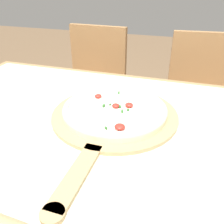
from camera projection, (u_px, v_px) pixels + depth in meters
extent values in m
cube|color=#A87F51|center=(91.00, 134.00, 0.72)|extent=(1.40, 0.97, 0.03)
cylinder|color=#A87F51|center=(22.00, 127.00, 1.44)|extent=(0.06, 0.06, 0.72)
cube|color=silver|center=(91.00, 129.00, 0.72)|extent=(1.32, 0.89, 0.00)
cylinder|color=tan|center=(115.00, 114.00, 0.78)|extent=(0.41, 0.41, 0.01)
cube|color=tan|center=(77.00, 175.00, 0.54)|extent=(0.05, 0.22, 0.01)
cylinder|color=tan|center=(52.00, 214.00, 0.45)|extent=(0.05, 0.05, 0.01)
cylinder|color=beige|center=(115.00, 110.00, 0.77)|extent=(0.34, 0.34, 0.02)
torus|color=beige|center=(115.00, 108.00, 0.77)|extent=(0.34, 0.34, 0.02)
cylinder|color=white|center=(115.00, 108.00, 0.77)|extent=(0.30, 0.30, 0.00)
ellipsoid|color=red|center=(98.00, 96.00, 0.83)|extent=(0.02, 0.02, 0.01)
ellipsoid|color=red|center=(129.00, 105.00, 0.77)|extent=(0.03, 0.03, 0.01)
ellipsoid|color=red|center=(120.00, 127.00, 0.65)|extent=(0.03, 0.03, 0.01)
ellipsoid|color=red|center=(116.00, 106.00, 0.76)|extent=(0.02, 0.02, 0.01)
cube|color=#387533|center=(122.00, 111.00, 0.73)|extent=(0.01, 0.01, 0.01)
cube|color=#387533|center=(106.00, 128.00, 0.65)|extent=(0.01, 0.01, 0.01)
cube|color=#387533|center=(128.00, 110.00, 0.74)|extent=(0.01, 0.01, 0.01)
cube|color=#387533|center=(104.00, 106.00, 0.77)|extent=(0.01, 0.01, 0.01)
cube|color=#387533|center=(120.00, 107.00, 0.76)|extent=(0.01, 0.01, 0.01)
cube|color=#387533|center=(110.00, 105.00, 0.78)|extent=(0.01, 0.01, 0.01)
cube|color=#387533|center=(119.00, 93.00, 0.85)|extent=(0.01, 0.01, 0.01)
cube|color=#A37547|center=(88.00, 103.00, 1.54)|extent=(0.42, 0.42, 0.02)
cube|color=#A37547|center=(98.00, 60.00, 1.57)|extent=(0.38, 0.05, 0.44)
cylinder|color=#A37547|center=(58.00, 140.00, 1.57)|extent=(0.04, 0.04, 0.43)
cylinder|color=#A37547|center=(103.00, 150.00, 1.47)|extent=(0.04, 0.04, 0.43)
cylinder|color=#A37547|center=(80.00, 116.00, 1.83)|extent=(0.04, 0.04, 0.43)
cylinder|color=#A37547|center=(119.00, 124.00, 1.73)|extent=(0.04, 0.04, 0.43)
cube|color=#A37547|center=(198.00, 119.00, 1.36)|extent=(0.44, 0.44, 0.02)
cube|color=#A37547|center=(202.00, 70.00, 1.40)|extent=(0.38, 0.07, 0.44)
cylinder|color=#A37547|center=(165.00, 164.00, 1.36)|extent=(0.04, 0.04, 0.43)
cylinder|color=#A37547|center=(224.00, 172.00, 1.31)|extent=(0.04, 0.04, 0.43)
cylinder|color=#A37547|center=(166.00, 133.00, 1.64)|extent=(0.04, 0.04, 0.43)
cylinder|color=#A37547|center=(215.00, 139.00, 1.58)|extent=(0.04, 0.04, 0.43)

